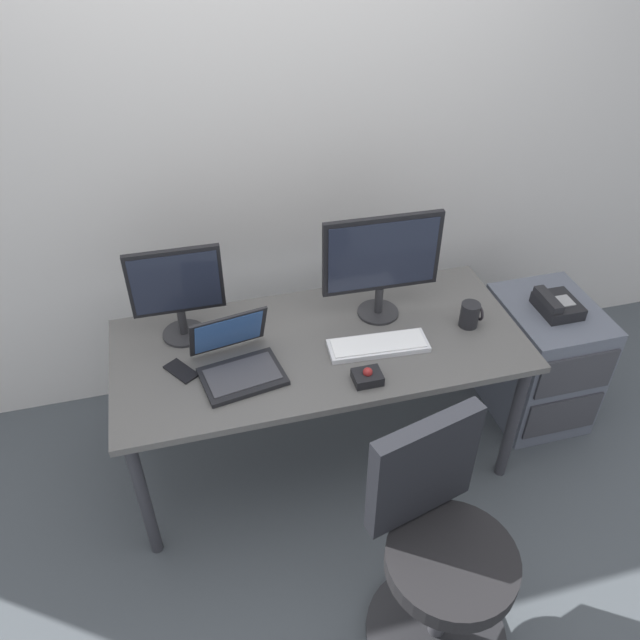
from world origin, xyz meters
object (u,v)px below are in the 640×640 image
(office_chair, at_px, (439,556))
(cell_phone, at_px, (181,371))
(laptop, at_px, (237,360))
(coffee_mug, at_px, (470,315))
(monitor_main, at_px, (382,260))
(monitor_side, at_px, (177,289))
(keyboard, at_px, (378,345))
(file_cabinet, at_px, (540,360))
(desk_phone, at_px, (557,305))
(trackball_mouse, at_px, (367,377))

(office_chair, relative_size, cell_phone, 6.76)
(laptop, height_order, coffee_mug, laptop)
(monitor_main, bearing_deg, laptop, -162.47)
(monitor_side, xyz_separation_m, keyboard, (0.76, -0.29, -0.22))
(monitor_side, bearing_deg, file_cabinet, -5.38)
(office_chair, relative_size, monitor_main, 1.92)
(office_chair, relative_size, keyboard, 2.30)
(coffee_mug, relative_size, cell_phone, 0.78)
(cell_phone, bearing_deg, office_chair, -82.02)
(office_chair, distance_m, laptop, 1.02)
(monitor_main, height_order, cell_phone, monitor_main)
(office_chair, height_order, coffee_mug, office_chair)
(monitor_main, xyz_separation_m, coffee_mug, (0.35, -0.17, -0.22))
(monitor_side, height_order, keyboard, monitor_side)
(desk_phone, height_order, coffee_mug, coffee_mug)
(desk_phone, distance_m, monitor_side, 1.69)
(monitor_side, distance_m, keyboard, 0.84)
(keyboard, bearing_deg, file_cabinet, 8.15)
(file_cabinet, distance_m, trackball_mouse, 1.13)
(desk_phone, bearing_deg, office_chair, -135.88)
(office_chair, height_order, cell_phone, office_chair)
(office_chair, distance_m, monitor_side, 1.39)
(coffee_mug, bearing_deg, keyboard, -173.91)
(file_cabinet, xyz_separation_m, cell_phone, (-1.70, -0.07, 0.39))
(monitor_main, distance_m, keyboard, 0.35)
(office_chair, bearing_deg, cell_phone, 131.57)
(monitor_side, distance_m, trackball_mouse, 0.83)
(monitor_side, xyz_separation_m, cell_phone, (-0.03, -0.23, -0.23))
(cell_phone, bearing_deg, laptop, -44.81)
(file_cabinet, bearing_deg, monitor_main, 173.84)
(monitor_side, xyz_separation_m, laptop, (0.18, -0.27, -0.18))
(office_chair, xyz_separation_m, cell_phone, (-0.76, 0.85, 0.27))
(keyboard, distance_m, trackball_mouse, 0.20)
(desk_phone, height_order, monitor_side, monitor_side)
(desk_phone, xyz_separation_m, trackball_mouse, (-1.00, -0.29, 0.06))
(monitor_side, height_order, trackball_mouse, monitor_side)
(monitor_main, bearing_deg, desk_phone, -7.35)
(laptop, bearing_deg, file_cabinet, 4.46)
(keyboard, xyz_separation_m, trackball_mouse, (-0.10, -0.18, 0.01))
(office_chair, relative_size, trackball_mouse, 8.73)
(office_chair, bearing_deg, monitor_main, 83.65)
(desk_phone, relative_size, cell_phone, 1.41)
(laptop, bearing_deg, cell_phone, 168.77)
(monitor_main, xyz_separation_m, monitor_side, (-0.84, 0.07, -0.04))
(keyboard, height_order, laptop, laptop)
(desk_phone, distance_m, trackball_mouse, 1.04)
(desk_phone, height_order, monitor_main, monitor_main)
(coffee_mug, bearing_deg, trackball_mouse, -157.33)
(file_cabinet, bearing_deg, cell_phone, -177.57)
(desk_phone, relative_size, office_chair, 0.21)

